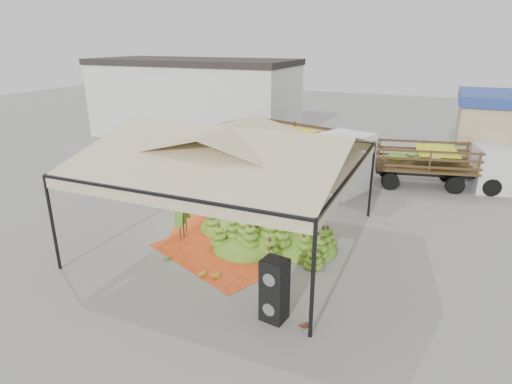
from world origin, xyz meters
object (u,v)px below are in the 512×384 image
at_px(speaker_stack, 274,290).
at_px(truck_left, 299,148).
at_px(vendor, 298,173).
at_px(truck_right, 448,161).
at_px(banana_heap, 267,224).

bearing_deg(speaker_stack, truck_left, 114.31).
bearing_deg(vendor, speaker_stack, 101.56).
xyz_separation_m(speaker_stack, vendor, (-2.39, 9.10, 0.14)).
xyz_separation_m(truck_left, truck_right, (6.81, 1.64, -0.35)).
relative_size(speaker_stack, truck_left, 0.21).
distance_m(banana_heap, vendor, 5.03).
bearing_deg(truck_right, vendor, -161.19).
distance_m(speaker_stack, truck_left, 11.61).
relative_size(speaker_stack, truck_right, 0.27).
height_order(speaker_stack, vendor, vendor).
relative_size(vendor, truck_left, 0.24).
xyz_separation_m(banana_heap, truck_left, (-1.19, 7.06, 1.02)).
relative_size(vendor, truck_right, 0.31).
relative_size(banana_heap, truck_left, 0.69).
bearing_deg(banana_heap, truck_left, 99.57).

